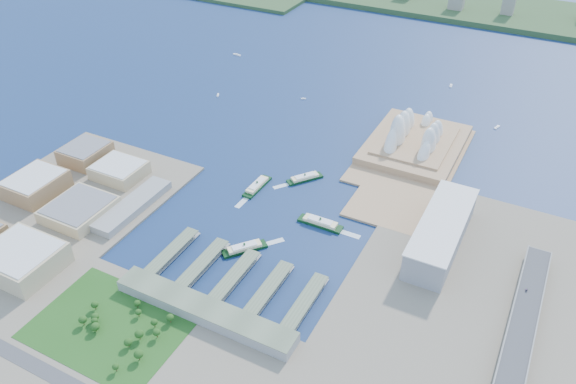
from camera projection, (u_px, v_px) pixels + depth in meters
The scene contains 23 objects.
ground at pixel (259, 236), 668.40m from camera, with size 3000.00×3000.00×0.00m, color #0E2341.
west_land at pixel (39, 223), 685.38m from camera, with size 220.00×390.00×3.00m, color #776D5C.
south_land at pixel (145, 365), 515.94m from camera, with size 720.00×180.00×3.00m, color #776D5C.
east_land at pixel (449, 338), 541.53m from camera, with size 240.00×500.00×3.00m, color #776D5C.
peninsula at pixel (412, 155), 814.93m from camera, with size 135.00×220.00×3.00m, color #A7815B.
far_shore at pixel (458, 5), 1372.31m from camera, with size 2200.00×260.00×12.00m, color #2D4926.
opera_house at pixel (417, 130), 812.56m from camera, with size 134.00×180.00×58.00m, color white, non-canonical shape.
toaster_building at pixel (441, 233), 641.17m from camera, with size 45.00×155.00×35.00m, color gray.
expressway at pixel (513, 365), 507.51m from camera, with size 26.00×340.00×11.85m, color gray, non-canonical shape.
west_buildings at pixel (58, 198), 701.92m from camera, with size 200.00×280.00×27.00m, color #916E48, non-canonical shape.
ferry_wharves at pixel (236, 276), 606.31m from camera, with size 184.00×90.00×9.30m, color #59664D, non-canonical shape.
terminal_building at pixel (204, 311), 560.09m from camera, with size 200.00×28.00×12.00m, color gray.
park at pixel (108, 320), 547.32m from camera, with size 150.00×110.00×16.00m, color #194714, non-canonical shape.
ferry_a at pixel (257, 185), 746.43m from camera, with size 13.87×54.49×10.30m, color black, non-canonical shape.
ferry_b at pixel (305, 177), 762.22m from camera, with size 12.90×50.68×9.58m, color black, non-canonical shape.
ferry_c at pixel (244, 247), 644.82m from camera, with size 13.44×52.78×9.98m, color black, non-canonical shape.
ferry_d at pixel (320, 221), 682.30m from camera, with size 14.33×56.30×10.64m, color black, non-canonical shape.
boat_a at pixel (218, 95), 975.93m from camera, with size 3.00×11.99×2.31m, color white, non-canonical shape.
boat_b at pixel (303, 99), 964.36m from camera, with size 2.98×8.52×2.30m, color white, non-canonical shape.
boat_c at pixel (497, 127), 881.83m from camera, with size 3.88×13.31×2.99m, color white, non-canonical shape.
boat_d at pixel (237, 55), 1124.63m from camera, with size 3.96×18.11×3.06m, color white, non-canonical shape.
boat_e at pixel (451, 86), 1006.17m from camera, with size 4.02×12.65×3.10m, color white, non-canonical shape.
car_c at pixel (526, 290), 574.43m from camera, with size 2.05×5.05×1.47m, color slate.
Camera 1 is at (267.14, -439.51, 431.46)m, focal length 35.00 mm.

